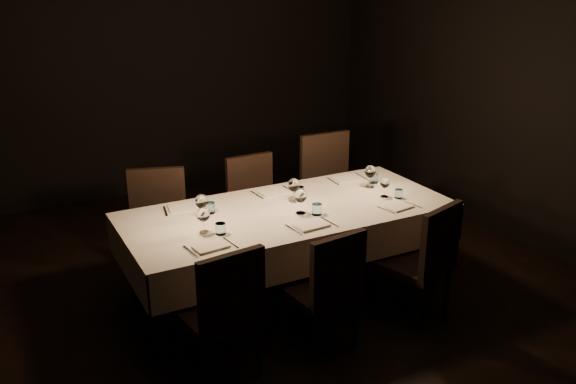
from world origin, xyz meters
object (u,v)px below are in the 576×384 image
chair_near_left (224,308)px  chair_near_right (425,257)px  dining_table (288,218)px  chair_near_center (328,285)px  chair_far_left (159,223)px  chair_far_center (255,203)px  chair_far_right (331,186)px

chair_near_left → chair_near_right: size_ratio=0.99×
dining_table → chair_near_right: chair_near_right is taller
chair_near_right → chair_near_center: bearing=-16.8°
dining_table → chair_far_left: (-0.81, 0.74, -0.16)m
chair_near_right → dining_table: bearing=-63.2°
chair_far_left → chair_near_left: bearing=-72.7°
chair_near_center → chair_far_center: size_ratio=0.95×
chair_near_right → chair_far_left: (-1.55, 1.50, 0.02)m
chair_near_center → dining_table: bearing=-103.9°
chair_far_right → dining_table: bearing=-137.3°
chair_near_center → chair_near_right: size_ratio=0.96×
chair_far_right → chair_near_right: bearing=-93.5°
chair_near_left → chair_far_left: size_ratio=0.96×
chair_near_left → chair_far_left: (0.02, 1.48, 0.02)m
chair_far_left → chair_near_center: bearing=-46.4°
chair_far_right → chair_far_left: bearing=-178.0°
dining_table → chair_far_right: 1.15m
dining_table → chair_far_center: (0.10, 0.81, -0.17)m
chair_near_center → chair_far_center: bearing=-103.5°
dining_table → chair_far_left: chair_far_left is taller
chair_near_center → chair_far_right: size_ratio=0.85×
chair_near_center → chair_far_center: (0.20, 1.58, 0.02)m
chair_near_center → chair_far_left: size_ratio=0.93×
chair_near_center → chair_far_right: bearing=-128.6°
chair_near_right → chair_far_right: 1.53m
chair_near_right → chair_far_left: 2.16m
chair_near_right → chair_near_left: bearing=-17.9°
dining_table → chair_far_left: bearing=137.7°
dining_table → chair_near_left: bearing=-138.6°
chair_near_left → chair_near_right: chair_near_right is taller
chair_far_left → chair_far_right: 1.68m
chair_near_right → chair_far_right: bearing=-111.9°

